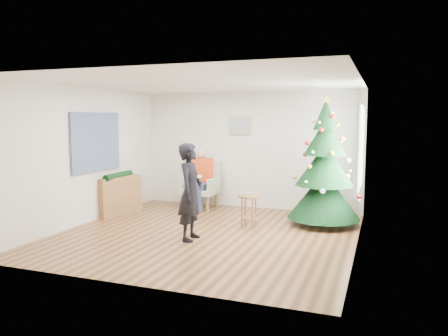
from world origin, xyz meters
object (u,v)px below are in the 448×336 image
at_px(standing_man, 191,192).
at_px(console, 119,196).
at_px(stool, 249,211).
at_px(armchair, 201,191).
at_px(christmas_tree, 324,167).

bearing_deg(standing_man, console, 57.02).
relative_size(stool, standing_man, 0.38).
xyz_separation_m(armchair, standing_man, (0.88, -2.49, 0.42)).
bearing_deg(stool, christmas_tree, 29.48).
distance_m(stool, armchair, 2.08).
height_order(christmas_tree, console, christmas_tree).
relative_size(armchair, standing_man, 0.64).
distance_m(armchair, standing_man, 2.67).
bearing_deg(armchair, stool, -40.88).
distance_m(christmas_tree, armchair, 2.98).
height_order(stool, armchair, armchair).
bearing_deg(armchair, christmas_tree, -12.64).
xyz_separation_m(stool, console, (-2.89, 0.14, 0.09)).
bearing_deg(christmas_tree, stool, -150.52).
height_order(stool, console, console).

